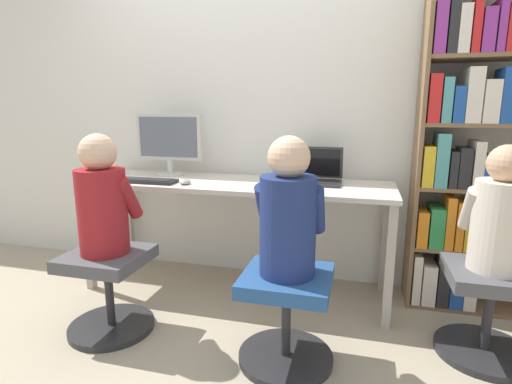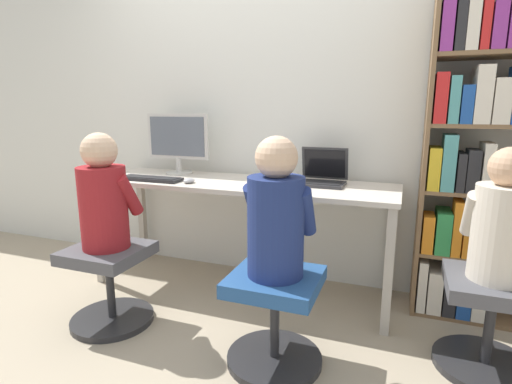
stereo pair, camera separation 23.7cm
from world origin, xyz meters
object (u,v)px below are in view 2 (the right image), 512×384
(bookshelf, at_px, (482,164))
(office_chair_side, at_px, (490,319))
(laptop, at_px, (322,177))
(office_chair_right, at_px, (275,313))
(office_chair_left, at_px, (110,280))
(desktop_monitor, at_px, (178,142))
(person_near_shelf, at_px, (503,222))
(person_at_monitor, at_px, (103,197))
(person_at_laptop, at_px, (276,214))
(keyboard, at_px, (151,179))

(bookshelf, distance_m, office_chair_side, 0.88)
(laptop, relative_size, office_chair_right, 0.64)
(office_chair_left, relative_size, bookshelf, 0.25)
(desktop_monitor, relative_size, bookshelf, 0.26)
(office_chair_side, relative_size, person_near_shelf, 0.77)
(person_at_monitor, relative_size, bookshelf, 0.34)
(laptop, distance_m, person_near_shelf, 1.08)
(office_chair_left, height_order, office_chair_side, same)
(person_at_monitor, bearing_deg, person_at_laptop, -1.46)
(person_at_monitor, height_order, bookshelf, bookshelf)
(person_at_laptop, bearing_deg, desktop_monitor, 140.58)
(office_chair_right, bearing_deg, person_near_shelf, 17.98)
(office_chair_right, bearing_deg, person_at_monitor, 178.29)
(office_chair_side, bearing_deg, desktop_monitor, 164.89)
(bookshelf, bearing_deg, person_near_shelf, -87.02)
(person_at_monitor, xyz_separation_m, person_at_laptop, (1.04, -0.03, 0.00))
(desktop_monitor, relative_size, person_at_laptop, 0.75)
(office_chair_side, height_order, person_near_shelf, person_near_shelf)
(office_chair_right, bearing_deg, office_chair_side, 17.75)
(laptop, height_order, bookshelf, bookshelf)
(desktop_monitor, bearing_deg, office_chair_side, -15.11)
(office_chair_right, distance_m, office_chair_side, 1.05)
(laptop, bearing_deg, office_chair_side, -28.55)
(person_at_monitor, distance_m, person_near_shelf, 2.06)
(keyboard, xyz_separation_m, person_at_monitor, (0.05, -0.52, -0.01))
(office_chair_left, relative_size, office_chair_right, 1.00)
(office_chair_left, xyz_separation_m, person_at_monitor, (0.00, 0.00, 0.51))
(desktop_monitor, relative_size, office_chair_right, 1.05)
(person_at_monitor, xyz_separation_m, person_near_shelf, (2.04, 0.29, -0.02))
(office_chair_right, height_order, office_chair_side, same)
(office_chair_left, relative_size, person_at_monitor, 0.73)
(desktop_monitor, distance_m, person_at_laptop, 1.39)
(laptop, relative_size, bookshelf, 0.16)
(person_at_monitor, bearing_deg, laptop, 36.49)
(desktop_monitor, xyz_separation_m, person_at_monitor, (0.02, -0.84, -0.24))
(office_chair_right, xyz_separation_m, person_at_laptop, (-0.00, 0.00, 0.51))
(person_at_laptop, bearing_deg, person_at_monitor, 178.54)
(bookshelf, height_order, person_near_shelf, bookshelf)
(office_chair_side, bearing_deg, laptop, 151.45)
(desktop_monitor, distance_m, keyboard, 0.39)
(laptop, xyz_separation_m, bookshelf, (0.92, 0.03, 0.13))
(person_at_laptop, xyz_separation_m, office_chair_side, (1.00, 0.32, -0.51))
(person_at_laptop, bearing_deg, keyboard, 153.19)
(office_chair_right, xyz_separation_m, bookshelf, (0.97, 0.86, 0.69))
(bookshelf, bearing_deg, office_chair_side, -87.05)
(office_chair_left, height_order, person_at_monitor, person_at_monitor)
(desktop_monitor, bearing_deg, keyboard, -95.84)
(desktop_monitor, xyz_separation_m, keyboard, (-0.03, -0.32, -0.23))
(office_chair_side, xyz_separation_m, person_near_shelf, (0.00, 0.00, 0.49))
(person_at_monitor, distance_m, bookshelf, 2.18)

